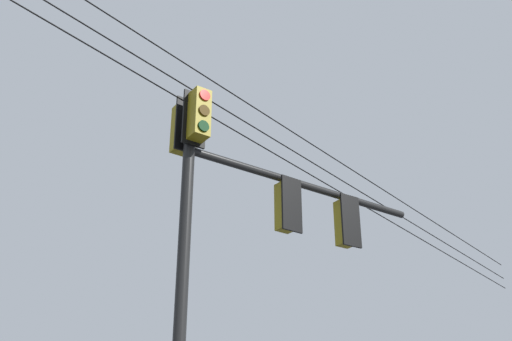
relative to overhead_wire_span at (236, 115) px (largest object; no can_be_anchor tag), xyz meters
name	(u,v)px	position (x,y,z in m)	size (l,w,h in m)	color
signal_mast_assembly	(240,220)	(0.24, -0.17, -2.26)	(2.35, 5.11, 7.47)	black
overhead_wire_span	(236,115)	(0.00, 0.00, 0.00)	(2.92, 25.22, 1.50)	black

